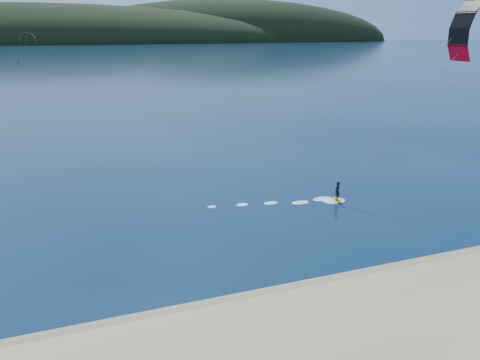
# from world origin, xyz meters

# --- Properties ---
(wet_sand) EXTENTS (220.00, 2.50, 0.10)m
(wet_sand) POSITION_xyz_m (0.00, 4.50, 0.05)
(wet_sand) COLOR #866F4E
(wet_sand) RESTS_ON ground
(headland) EXTENTS (1200.00, 310.00, 140.00)m
(headland) POSITION_xyz_m (0.63, 745.28, 0.00)
(headland) COLOR black
(headland) RESTS_ON ground
(kitesurfer_near) EXTENTS (24.57, 6.21, 17.10)m
(kitesurfer_near) POSITION_xyz_m (23.81, 13.21, 12.60)
(kitesurfer_near) COLOR gold
(kitesurfer_near) RESTS_ON ground
(kitesurfer_far) EXTENTS (9.48, 5.48, 12.79)m
(kitesurfer_far) POSITION_xyz_m (-25.11, 207.23, 10.34)
(kitesurfer_far) COLOR gold
(kitesurfer_far) RESTS_ON ground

